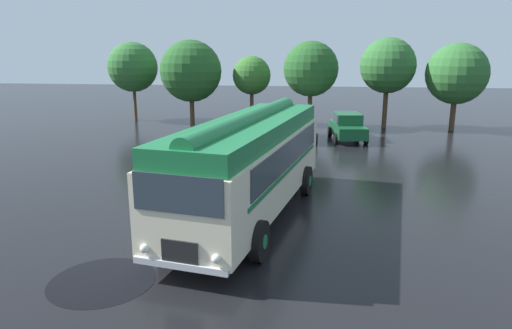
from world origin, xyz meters
name	(u,v)px	position (x,y,z in m)	size (l,w,h in m)	color
ground_plane	(226,218)	(0.00, 0.00, 0.00)	(120.00, 120.00, 0.00)	black
vintage_bus	(250,161)	(0.76, 0.27, 1.89)	(4.18, 10.36, 3.49)	beige
car_near_left	(257,125)	(-0.88, 14.45, 0.85)	(1.97, 4.21, 1.66)	#4C5156
car_mid_left	(301,126)	(1.87, 14.21, 0.85)	(2.13, 4.28, 1.66)	silver
car_mid_right	(347,126)	(4.72, 14.49, 0.85)	(2.35, 4.38, 1.66)	#144C28
tree_far_left	(132,66)	(-11.54, 20.71, 4.22)	(3.84, 3.84, 6.09)	#4C3823
tree_left_of_centre	(190,71)	(-6.53, 19.40, 3.96)	(4.51, 4.51, 6.20)	#4C3823
tree_centre	(251,77)	(-2.08, 20.09, 3.54)	(2.83, 2.83, 5.04)	#4C3823
tree_right_of_centre	(311,69)	(2.28, 18.97, 4.18)	(3.84, 3.84, 6.08)	#4C3823
tree_far_right	(388,65)	(7.64, 19.68, 4.41)	(3.87, 3.87, 6.32)	#4C3823
tree_extra_right	(458,73)	(12.19, 19.13, 3.96)	(4.12, 4.12, 5.94)	#4C3823
puddle_patch	(102,281)	(-2.06, -4.60, 0.00)	(2.52, 2.52, 0.01)	black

